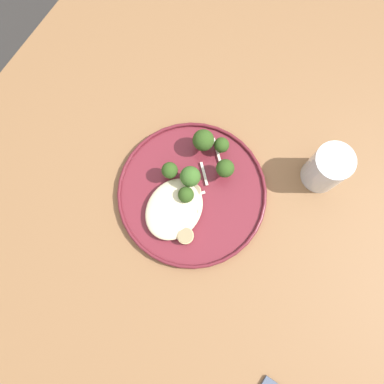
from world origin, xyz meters
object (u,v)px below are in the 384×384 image
broccoli_floret_beside_noodles (203,141)px  dinner_plate (192,193)px  broccoli_floret_left_leaning (225,169)px  broccoli_floret_near_rim (186,195)px  seared_scallop_rear_pale (191,210)px  water_glass (326,169)px  broccoli_floret_rear_charred (170,171)px  seared_scallop_tilted_round (185,236)px  broccoli_floret_split_head (190,177)px  seared_scallop_left_edge (160,201)px  seared_scallop_center_golden (194,192)px  broccoli_floret_right_tilted (221,145)px

broccoli_floret_beside_noodles → dinner_plate: bearing=19.3°
broccoli_floret_left_leaning → broccoli_floret_near_rim: 0.09m
seared_scallop_rear_pale → water_glass: 0.27m
dinner_plate → seared_scallop_rear_pale: bearing=27.6°
broccoli_floret_rear_charred → water_glass: water_glass is taller
seared_scallop_tilted_round → broccoli_floret_split_head: bearing=-152.8°
broccoli_floret_beside_noodles → seared_scallop_left_edge: bearing=-3.9°
dinner_plate → water_glass: (-0.17, 0.19, 0.04)m
seared_scallop_rear_pale → broccoli_floret_rear_charred: (-0.04, -0.07, 0.02)m
seared_scallop_center_golden → water_glass: bearing=130.8°
dinner_plate → broccoli_floret_split_head: bearing=-139.5°
seared_scallop_rear_pale → seared_scallop_center_golden: bearing=-158.2°
broccoli_floret_split_head → dinner_plate: bearing=40.5°
seared_scallop_tilted_round → water_glass: (-0.24, 0.16, 0.02)m
broccoli_floret_beside_noodles → broccoli_floret_right_tilted: size_ratio=1.46×
seared_scallop_center_golden → broccoli_floret_beside_noodles: 0.10m
broccoli_floret_beside_noodles → broccoli_floret_left_leaning: broccoli_floret_beside_noodles is taller
seared_scallop_tilted_round → broccoli_floret_beside_noodles: 0.18m
dinner_plate → broccoli_floret_right_tilted: (-0.11, 0.00, 0.03)m
dinner_plate → broccoli_floret_beside_noodles: broccoli_floret_beside_noodles is taller
broccoli_floret_split_head → broccoli_floret_rear_charred: size_ratio=1.15×
dinner_plate → water_glass: 0.26m
seared_scallop_left_edge → broccoli_floret_left_leaning: 0.14m
seared_scallop_left_edge → seared_scallop_center_golden: bearing=138.8°
seared_scallop_left_edge → broccoli_floret_rear_charred: bearing=-166.7°
broccoli_floret_near_rim → broccoli_floret_right_tilted: broccoli_floret_near_rim is taller
broccoli_floret_beside_noodles → broccoli_floret_near_rim: bearing=14.7°
dinner_plate → broccoli_floret_near_rim: bearing=-15.6°
broccoli_floret_rear_charred → broccoli_floret_right_tilted: (-0.10, 0.06, -0.01)m
seared_scallop_rear_pale → broccoli_floret_right_tilted: 0.14m
seared_scallop_left_edge → seared_scallop_tilted_round: seared_scallop_tilted_round is taller
seared_scallop_tilted_round → broccoli_floret_near_rim: (-0.06, -0.04, 0.02)m
seared_scallop_center_golden → broccoli_floret_split_head: 0.04m
broccoli_floret_left_leaning → seared_scallop_center_golden: bearing=-24.3°
seared_scallop_center_golden → broccoli_floret_rear_charred: 0.06m
broccoli_floret_right_tilted → water_glass: (-0.06, 0.19, 0.01)m
broccoli_floret_near_rim → water_glass: size_ratio=0.46×
dinner_plate → seared_scallop_tilted_round: 0.09m
broccoli_floret_near_rim → broccoli_floret_split_head: broccoli_floret_split_head is taller
dinner_plate → seared_scallop_rear_pale: size_ratio=9.46×
seared_scallop_rear_pale → broccoli_floret_left_leaning: (-0.10, 0.02, 0.02)m
dinner_plate → broccoli_floret_split_head: broccoli_floret_split_head is taller
seared_scallop_rear_pale → broccoli_floret_near_rim: 0.03m
broccoli_floret_beside_noodles → broccoli_floret_right_tilted: (-0.01, 0.03, -0.01)m
dinner_plate → water_glass: bearing=130.8°
seared_scallop_tilted_round → water_glass: size_ratio=0.31×
dinner_plate → seared_scallop_rear_pale: (0.03, 0.02, 0.01)m
seared_scallop_left_edge → broccoli_floret_right_tilted: (-0.15, 0.04, 0.01)m
seared_scallop_left_edge → broccoli_floret_rear_charred: 0.06m
broccoli_floret_rear_charred → seared_scallop_tilted_round: bearing=45.9°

